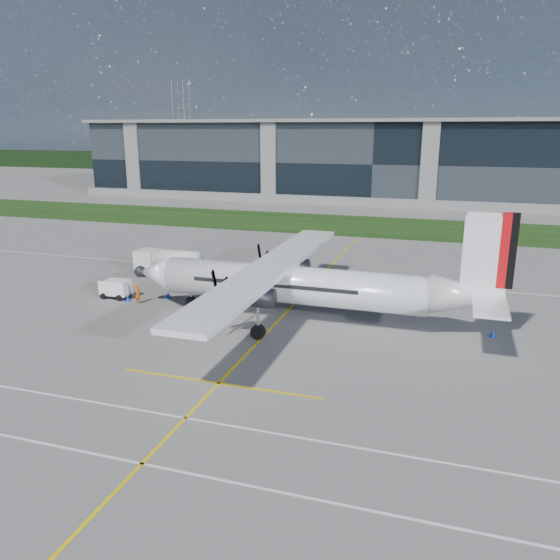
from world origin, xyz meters
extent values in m
plane|color=slate|center=(0.00, 40.00, 0.00)|extent=(400.00, 400.00, 0.00)
cube|color=black|center=(0.00, 48.00, 0.02)|extent=(400.00, 18.00, 0.04)
cube|color=black|center=(0.00, 80.00, 7.50)|extent=(120.00, 20.00, 15.00)
cube|color=black|center=(0.00, 140.00, 3.00)|extent=(400.00, 6.00, 6.00)
cube|color=yellow|center=(3.00, 10.00, 0.01)|extent=(0.20, 70.00, 0.01)
cube|color=white|center=(0.00, -14.00, 0.01)|extent=(90.00, 0.15, 0.01)
imported|color=#F25907|center=(-9.23, 5.46, 0.93)|extent=(0.62, 0.81, 1.85)
cone|color=#0C33DB|center=(-10.34, 5.64, 0.25)|extent=(0.36, 0.36, 0.50)
cone|color=#0C33DB|center=(18.02, 6.27, 0.25)|extent=(0.36, 0.36, 0.50)
cone|color=#0C33DB|center=(-7.62, 7.50, 0.25)|extent=(0.36, 0.36, 0.50)
cone|color=#0C33DB|center=(2.50, 19.65, 0.25)|extent=(0.36, 0.36, 0.50)
camera|label=1|loc=(14.79, -31.52, 13.76)|focal=35.00mm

